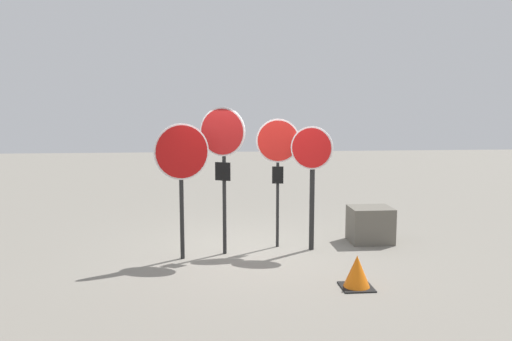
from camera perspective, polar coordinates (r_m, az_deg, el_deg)
ground_plane at (r=8.98m, az=-0.41°, el=-9.26°), size 40.00×40.00×0.00m
stop_sign_0 at (r=8.31m, az=-8.49°, el=1.04°), size 0.89×0.34×2.29m
stop_sign_1 at (r=8.50m, az=-3.82°, el=2.77°), size 0.76×0.39×2.56m
stop_sign_2 at (r=8.94m, az=2.52°, el=2.23°), size 0.78×0.15×2.35m
stop_sign_3 at (r=8.83m, az=6.40°, el=0.51°), size 0.69×0.36×2.23m
traffic_cone_0 at (r=7.36m, az=11.45°, el=-11.29°), size 0.45×0.45×0.47m
storage_crate at (r=9.77m, az=12.93°, el=-6.05°), size 0.79×0.64×0.68m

